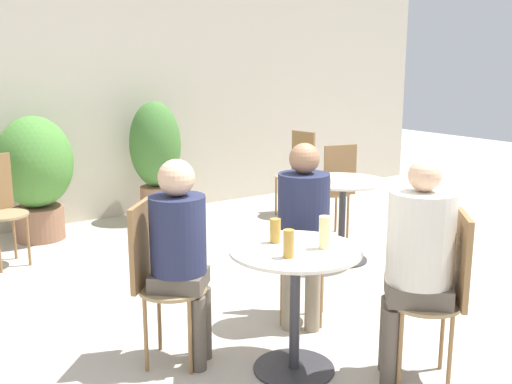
# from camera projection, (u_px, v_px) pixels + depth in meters

# --- Properties ---
(ground_plane) EXTENTS (20.00, 20.00, 0.00)m
(ground_plane) POSITION_uv_depth(u_px,v_px,m) (307.00, 369.00, 3.48)
(ground_plane) COLOR #B2A899
(storefront_wall) EXTENTS (10.00, 0.06, 3.00)m
(storefront_wall) POSITION_uv_depth(u_px,v_px,m) (78.00, 85.00, 6.44)
(storefront_wall) COLOR beige
(storefront_wall) RESTS_ON ground_plane
(cafe_table_near) EXTENTS (0.74, 0.74, 0.74)m
(cafe_table_near) POSITION_uv_depth(u_px,v_px,m) (295.00, 283.00, 3.37)
(cafe_table_near) COLOR #2D2D33
(cafe_table_near) RESTS_ON ground_plane
(cafe_table_far) EXTENTS (0.76, 0.76, 0.74)m
(cafe_table_far) POSITION_uv_depth(u_px,v_px,m) (342.00, 202.00, 5.28)
(cafe_table_far) COLOR #2D2D33
(cafe_table_far) RESTS_ON ground_plane
(bistro_chair_0) EXTENTS (0.46, 0.46, 0.97)m
(bistro_chair_0) POSITION_uv_depth(u_px,v_px,m) (444.00, 284.00, 3.25)
(bistro_chair_0) COLOR #997F56
(bistro_chair_0) RESTS_ON ground_plane
(bistro_chair_1) EXTENTS (0.46, 0.46, 0.97)m
(bistro_chair_1) POSITION_uv_depth(u_px,v_px,m) (304.00, 236.00, 4.14)
(bistro_chair_1) COLOR #997F56
(bistro_chair_1) RESTS_ON ground_plane
(bistro_chair_2) EXTENTS (0.46, 0.46, 0.97)m
(bistro_chair_2) POSITION_uv_depth(u_px,v_px,m) (156.00, 269.00, 3.47)
(bistro_chair_2) COLOR #997F56
(bistro_chair_2) RESTS_ON ground_plane
(bistro_chair_3) EXTENTS (0.41, 0.43, 0.97)m
(bistro_chair_3) POSITION_uv_depth(u_px,v_px,m) (336.00, 183.00, 5.93)
(bistro_chair_3) COLOR #997F56
(bistro_chair_3) RESTS_ON ground_plane
(bistro_chair_4) EXTENTS (0.42, 0.40, 0.97)m
(bistro_chair_4) POSITION_uv_depth(u_px,v_px,m) (298.00, 166.00, 6.91)
(bistro_chair_4) COLOR #997F56
(bistro_chair_4) RESTS_ON ground_plane
(seated_person_0) EXTENTS (0.46, 0.45, 1.26)m
(seated_person_0) POSITION_uv_depth(u_px,v_px,m) (417.00, 253.00, 3.23)
(seated_person_0) COLOR brown
(seated_person_0) RESTS_ON ground_plane
(seated_person_1) EXTENTS (0.43, 0.44, 1.24)m
(seated_person_1) POSITION_uv_depth(u_px,v_px,m) (303.00, 218.00, 3.96)
(seated_person_1) COLOR gray
(seated_person_1) RESTS_ON ground_plane
(seated_person_2) EXTENTS (0.41, 0.41, 1.22)m
(seated_person_2) POSITION_uv_depth(u_px,v_px,m) (181.00, 244.00, 3.41)
(seated_person_2) COLOR brown
(seated_person_2) RESTS_ON ground_plane
(beer_glass_0) EXTENTS (0.06, 0.06, 0.15)m
(beer_glass_0) POSITION_uv_depth(u_px,v_px,m) (289.00, 244.00, 3.16)
(beer_glass_0) COLOR #B28433
(beer_glass_0) RESTS_ON cafe_table_near
(beer_glass_1) EXTENTS (0.06, 0.06, 0.19)m
(beer_glass_1) POSITION_uv_depth(u_px,v_px,m) (325.00, 232.00, 3.31)
(beer_glass_1) COLOR beige
(beer_glass_1) RESTS_ON cafe_table_near
(beer_glass_2) EXTENTS (0.06, 0.06, 0.14)m
(beer_glass_2) POSITION_uv_depth(u_px,v_px,m) (275.00, 231.00, 3.42)
(beer_glass_2) COLOR #B28433
(beer_glass_2) RESTS_ON cafe_table_near
(potted_plant_0) EXTENTS (0.74, 0.74, 1.24)m
(potted_plant_0) POSITION_uv_depth(u_px,v_px,m) (35.00, 171.00, 5.90)
(potted_plant_0) COLOR #93664C
(potted_plant_0) RESTS_ON ground_plane
(potted_plant_1) EXTENTS (0.57, 0.57, 1.33)m
(potted_plant_1) POSITION_uv_depth(u_px,v_px,m) (156.00, 153.00, 6.62)
(potted_plant_1) COLOR #93664C
(potted_plant_1) RESTS_ON ground_plane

